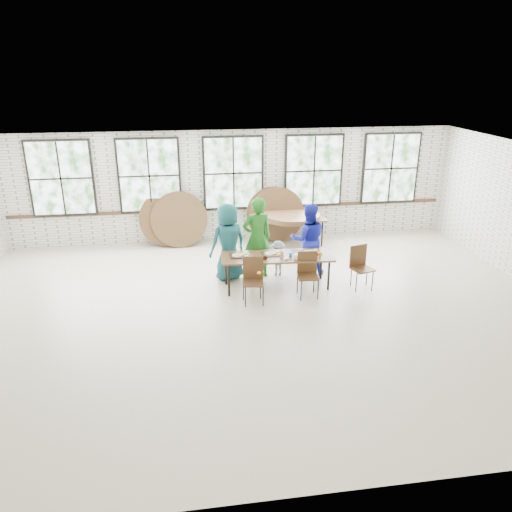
# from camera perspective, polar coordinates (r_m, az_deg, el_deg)

# --- Properties ---
(room) EXTENTS (12.00, 12.00, 12.00)m
(room) POSITION_cam_1_polar(r_m,az_deg,el_deg) (13.47, -2.60, 9.25)
(room) COLOR #C1B49A
(room) RESTS_ON ground
(dining_table) EXTENTS (2.44, 0.94, 0.74)m
(dining_table) POSITION_cam_1_polar(r_m,az_deg,el_deg) (10.74, 2.42, -0.21)
(dining_table) COLOR brown
(dining_table) RESTS_ON ground
(chair_near_left) EXTENTS (0.47, 0.46, 0.95)m
(chair_near_left) POSITION_cam_1_polar(r_m,az_deg,el_deg) (10.15, -0.34, -2.30)
(chair_near_left) COLOR #492E18
(chair_near_left) RESTS_ON ground
(chair_near_right) EXTENTS (0.46, 0.45, 0.95)m
(chair_near_right) POSITION_cam_1_polar(r_m,az_deg,el_deg) (10.49, 5.92, -1.63)
(chair_near_right) COLOR #492E18
(chair_near_right) RESTS_ON ground
(chair_spare) EXTENTS (0.51, 0.50, 0.95)m
(chair_spare) POSITION_cam_1_polar(r_m,az_deg,el_deg) (11.04, 11.82, -0.79)
(chair_spare) COLOR #492E18
(chair_spare) RESTS_ON ground
(adult_teal) EXTENTS (1.01, 0.86, 1.76)m
(adult_teal) POSITION_cam_1_polar(r_m,az_deg,el_deg) (11.15, -3.21, 1.63)
(adult_teal) COLOR #19625C
(adult_teal) RESTS_ON ground
(adult_green) EXTENTS (0.76, 0.58, 1.88)m
(adult_green) POSITION_cam_1_polar(r_m,az_deg,el_deg) (11.20, 0.13, 2.07)
(adult_green) COLOR #1D641A
(adult_green) RESTS_ON ground
(toddler) EXTENTS (0.57, 0.36, 0.84)m
(toddler) POSITION_cam_1_polar(r_m,az_deg,el_deg) (11.46, 2.52, -0.26)
(toddler) COLOR #181137
(toddler) RESTS_ON ground
(adult_blue) EXTENTS (0.86, 0.70, 1.68)m
(adult_blue) POSITION_cam_1_polar(r_m,az_deg,el_deg) (11.46, 5.96, 1.89)
(adult_blue) COLOR #1921AF
(adult_blue) RESTS_ON ground
(storage_table) EXTENTS (1.82, 0.79, 0.74)m
(storage_table) POSITION_cam_1_polar(r_m,az_deg,el_deg) (13.39, 4.09, 4.10)
(storage_table) COLOR brown
(storage_table) RESTS_ON ground
(tabletop_clutter) EXTENTS (2.00, 0.59, 0.11)m
(tabletop_clutter) POSITION_cam_1_polar(r_m,az_deg,el_deg) (10.69, 2.83, 0.10)
(tabletop_clutter) COLOR black
(tabletop_clutter) RESTS_ON dining_table
(round_tops_stacked) EXTENTS (1.50, 1.50, 0.13)m
(round_tops_stacked) POSITION_cam_1_polar(r_m,az_deg,el_deg) (13.36, 4.10, 4.59)
(round_tops_stacked) COLOR brown
(round_tops_stacked) RESTS_ON storage_table
(round_tops_leaning) EXTENTS (4.46, 0.53, 1.49)m
(round_tops_leaning) POSITION_cam_1_polar(r_m,az_deg,el_deg) (13.52, -3.55, 4.50)
(round_tops_leaning) COLOR brown
(round_tops_leaning) RESTS_ON ground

